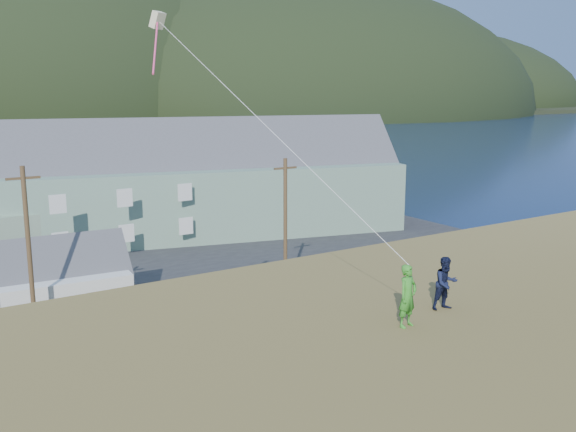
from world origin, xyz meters
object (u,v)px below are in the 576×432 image
object	(u,v)px
shed_white	(62,282)
kite_flyer_green	(408,296)
kite_flyer_navy	(446,283)
lodge	(202,181)

from	to	relation	value
shed_white	kite_flyer_green	bearing A→B (deg)	-79.59
shed_white	kite_flyer_navy	distance (m)	25.79
lodge	kite_flyer_navy	bearing A→B (deg)	-91.68
shed_white	kite_flyer_green	distance (m)	25.93
lodge	kite_flyer_navy	size ratio (longest dim) A/B	25.20
kite_flyer_green	kite_flyer_navy	world-z (taller)	kite_flyer_green
kite_flyer_navy	lodge	bearing A→B (deg)	83.46
kite_flyer_green	kite_flyer_navy	size ratio (longest dim) A/B	1.10
lodge	kite_flyer_navy	world-z (taller)	lodge
kite_flyer_navy	kite_flyer_green	bearing A→B (deg)	-157.87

